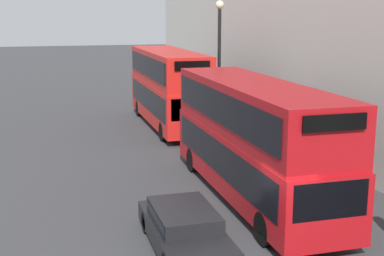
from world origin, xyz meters
TOP-DOWN VIEW (x-y plane):
  - bus_leading at (1.60, 4.95)m, footprint 2.59×10.79m
  - bus_second_in_queue at (1.60, 17.99)m, footprint 2.59×10.37m
  - car_dark_sedan at (-1.80, 1.56)m, footprint 1.85×4.49m
  - street_lamp at (3.67, 14.96)m, footprint 0.44×0.44m
  - pedestrian at (3.61, 3.04)m, footprint 0.36×0.36m

SIDE VIEW (x-z plane):
  - car_dark_sedan at x=-1.80m, z-range 0.05..1.24m
  - pedestrian at x=3.61m, z-range -0.07..1.63m
  - bus_leading at x=1.60m, z-range 0.22..4.43m
  - bus_second_in_queue at x=1.60m, z-range 0.23..4.64m
  - street_lamp at x=3.67m, z-range 0.79..7.96m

